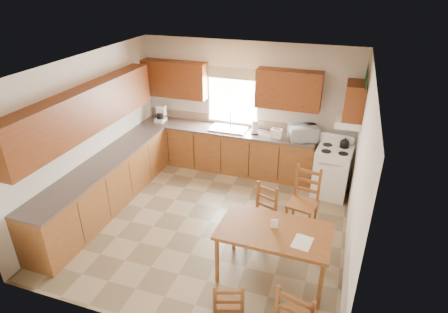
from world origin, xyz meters
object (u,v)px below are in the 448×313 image
(chair_far_left, at_px, (261,215))
(microwave, at_px, (303,133))
(dining_table, at_px, (273,253))
(stove, at_px, (332,172))
(chair_near_left, at_px, (228,305))
(chair_far_right, at_px, (303,200))

(chair_far_left, bearing_deg, microwave, 100.96)
(dining_table, bearing_deg, stove, 77.66)
(stove, xyz_separation_m, dining_table, (-0.60, -2.52, -0.06))
(dining_table, xyz_separation_m, chair_far_left, (-0.35, 0.72, 0.07))
(dining_table, xyz_separation_m, chair_near_left, (-0.30, -1.08, 0.03))
(stove, bearing_deg, dining_table, -97.77)
(microwave, xyz_separation_m, chair_far_left, (-0.32, -2.10, -0.60))
(dining_table, relative_size, chair_far_left, 1.59)
(dining_table, height_order, chair_far_right, chair_far_right)
(stove, distance_m, chair_far_right, 1.31)
(chair_near_left, bearing_deg, stove, -122.61)
(microwave, bearing_deg, stove, -49.20)
(stove, bearing_deg, microwave, 160.57)
(microwave, bearing_deg, chair_far_left, -122.60)
(chair_near_left, distance_m, chair_far_right, 2.40)
(chair_far_left, bearing_deg, dining_table, -44.37)
(dining_table, bearing_deg, chair_far_right, 81.22)
(dining_table, bearing_deg, chair_far_left, 117.27)
(chair_far_left, distance_m, chair_far_right, 0.79)
(chair_near_left, bearing_deg, chair_far_left, -106.82)
(chair_near_left, relative_size, chair_far_left, 0.92)
(chair_near_left, bearing_deg, chair_far_right, -121.06)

